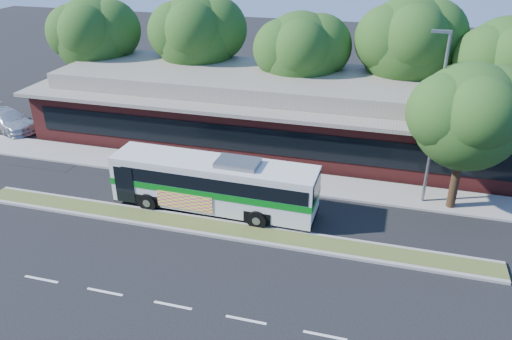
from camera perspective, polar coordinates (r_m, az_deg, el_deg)
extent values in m
plane|color=black|center=(24.17, -4.63, -7.56)|extent=(120.00, 120.00, 0.00)
cube|color=#465B26|center=(24.60, -4.17, -6.67)|extent=(26.00, 1.10, 0.15)
cube|color=gray|center=(29.38, -0.45, -0.74)|extent=(44.00, 2.60, 0.12)
cube|color=black|center=(40.52, -24.30, 4.60)|extent=(14.00, 12.00, 0.01)
cube|color=maroon|center=(34.64, 2.55, 6.35)|extent=(32.00, 10.00, 3.20)
cube|color=gray|center=(34.09, 2.61, 9.07)|extent=(33.20, 11.20, 0.24)
cube|color=gray|center=(33.90, 2.63, 10.08)|extent=(30.00, 8.00, 1.00)
cube|color=black|center=(30.06, 0.36, 3.36)|extent=(30.00, 0.06, 1.60)
cylinder|color=slate|center=(26.42, 19.80, 4.96)|extent=(0.16, 0.16, 9.00)
cube|color=slate|center=(25.21, 20.47, 14.61)|extent=(0.90, 0.18, 0.14)
cylinder|color=black|center=(41.98, -17.41, 9.35)|extent=(0.44, 0.44, 3.99)
sphere|color=#1F4115|center=(41.11, -18.12, 14.32)|extent=(5.80, 5.80, 5.80)
sphere|color=#1F4115|center=(40.70, -16.28, 15.12)|extent=(4.52, 4.52, 4.52)
cylinder|color=black|center=(39.21, -6.55, 9.39)|extent=(0.44, 0.44, 4.20)
sphere|color=#1F4115|center=(38.26, -6.86, 14.98)|extent=(6.00, 6.00, 6.00)
sphere|color=#1F4115|center=(38.10, -4.68, 15.76)|extent=(4.68, 4.68, 4.68)
cylinder|color=black|center=(36.20, 4.84, 7.67)|extent=(0.44, 0.44, 3.78)
sphere|color=#1F4115|center=(35.22, 5.07, 13.17)|extent=(5.60, 5.60, 5.60)
sphere|color=#1F4115|center=(35.33, 7.29, 13.85)|extent=(4.37, 4.37, 4.37)
cylinder|color=black|center=(36.52, 16.10, 7.41)|extent=(0.44, 0.44, 4.41)
sphere|color=#1F4115|center=(35.48, 16.93, 13.61)|extent=(6.20, 6.20, 6.20)
sphere|color=#1F4115|center=(35.90, 19.32, 14.23)|extent=(4.84, 4.84, 4.84)
cylinder|color=black|center=(36.30, 25.49, 5.25)|extent=(0.44, 0.44, 3.86)
sphere|color=#1F4115|center=(35.30, 26.66, 10.79)|extent=(5.80, 5.80, 5.80)
cube|color=silver|center=(25.59, -4.85, -1.53)|extent=(10.64, 2.49, 2.44)
cube|color=black|center=(25.28, -4.34, -0.64)|extent=(9.79, 2.51, 0.73)
cube|color=silver|center=(25.09, -4.95, 0.71)|extent=(10.66, 2.51, 0.23)
cube|color=#046B13|center=(25.63, -4.85, -1.67)|extent=(10.69, 2.54, 0.34)
cube|color=black|center=(27.70, -15.18, 0.54)|extent=(0.10, 1.98, 1.51)
cube|color=black|center=(24.06, 6.98, -2.02)|extent=(0.09, 1.85, 0.97)
cube|color=#D94075|center=(25.39, -8.16, -3.61)|extent=(3.00, 0.11, 0.88)
cube|color=slate|center=(24.57, -2.09, 0.81)|extent=(2.15, 1.46, 0.26)
cylinder|color=black|center=(26.50, -12.25, -3.59)|extent=(0.98, 0.34, 0.97)
cylinder|color=black|center=(28.20, -10.16, -1.46)|extent=(0.98, 0.34, 0.97)
cylinder|color=black|center=(24.44, 0.12, -5.68)|extent=(0.98, 0.34, 0.97)
cylinder|color=black|center=(26.27, 1.51, -3.22)|extent=(0.98, 0.34, 0.97)
imported|color=silver|center=(40.20, -26.48, 5.13)|extent=(5.53, 3.93, 1.49)
cylinder|color=black|center=(27.45, 21.84, -0.89)|extent=(0.44, 0.44, 3.51)
sphere|color=#1F4115|center=(26.20, 23.06, 5.61)|extent=(5.27, 5.27, 5.27)
sphere|color=#1F4115|center=(26.64, 25.65, 6.40)|extent=(4.11, 4.11, 4.11)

